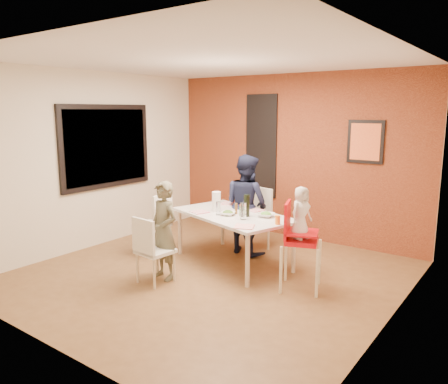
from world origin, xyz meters
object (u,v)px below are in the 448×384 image
Objects in this scene: wine_bottle at (247,206)px; paper_towel_roll at (216,202)px; chair_near at (150,247)px; toddler at (301,213)px; child_near at (164,231)px; chair_far at (256,215)px; chair_left at (157,221)px; child_far at (246,204)px; high_chair at (297,237)px; dining_table at (233,218)px.

wine_bottle reaches higher than paper_towel_roll.
toddler is (1.53, 0.94, 0.46)m from chair_near.
chair_far is at bearing 90.26° from child_near.
chair_far is at bearing -93.48° from chair_near.
chair_left is 1.50× the size of toddler.
high_chair is at bearing 161.57° from child_far.
paper_towel_roll is (-0.51, 0.01, -0.01)m from wine_bottle.
chair_far is 1.60m from high_chair.
chair_left is at bearing -155.94° from paper_towel_roll.
high_chair is at bearing 34.36° from child_near.
chair_far is 0.64× the size of child_far.
chair_far reaches higher than chair_left.
child_near is 1.51m from child_far.
dining_table is at bearing 3.30° from paper_towel_roll.
wine_bottle is at bearing -0.90° from paper_towel_roll.
child_near is at bearing 129.48° from toddler.
chair_near is at bearing -94.91° from paper_towel_roll.
wine_bottle is at bearing -112.47° from chair_near.
wine_bottle is at bearing -53.84° from chair_far.
dining_table is 0.32m from wine_bottle.
chair_left is 0.88× the size of high_chair.
chair_far is 1.65m from toddler.
child_near is (0.01, 0.23, 0.15)m from chair_near.
wine_bottle is at bearing 67.01° from child_near.
child_near is at bearing 42.45° from chair_left.
child_far reaches higher than wine_bottle.
wine_bottle is at bearing -6.01° from dining_table.
dining_table is at bearing 55.33° from high_chair.
chair_near is at bearing 101.32° from high_chair.
toddler is at bearing -10.09° from paper_towel_roll.
high_chair is at bearing -14.40° from dining_table.
chair_near is 1.98m from chair_far.
child_near reaches higher than chair_near.
chair_left is (-1.10, -0.38, -0.13)m from dining_table.
dining_table is 1.16m from high_chair.
chair_far is (0.29, 1.96, 0.06)m from chair_near.
chair_near is 1.26m from paper_towel_roll.
child_near reaches higher than chair_far.
child_near reaches higher than paper_towel_roll.
child_near is 1.71m from toddler.
toddler reaches higher than dining_table.
chair_near is 1.40m from wine_bottle.
dining_table is 1.17m from chair_left.
child_far reaches higher than high_chair.
wine_bottle is (-0.92, 0.25, -0.08)m from toddler.
chair_near is 1.78m from high_chair.
chair_near is 1.36× the size of toddler.
child_far reaches higher than dining_table.
chair_far is at bearing 97.36° from dining_table.
child_near is at bearing -86.33° from chair_far.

